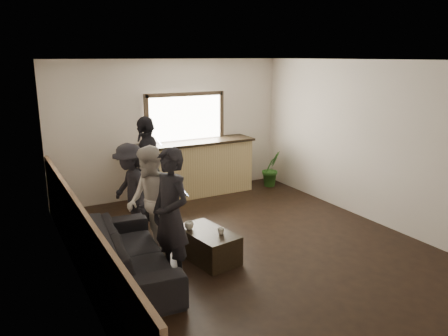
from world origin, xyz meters
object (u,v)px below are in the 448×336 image
person_b (150,202)px  person_a (171,215)px  sofa (131,253)px  coffee_table (208,245)px  potted_plant (271,169)px  person_d (148,168)px  cup_a (189,225)px  bar_counter (191,165)px  cup_b (221,231)px  person_c (131,189)px

person_b → person_a: bearing=2.9°
sofa → coffee_table: 1.12m
potted_plant → person_d: bearing=-169.0°
person_a → coffee_table: bearing=99.1°
person_a → person_b: 0.79m
cup_a → person_d: 1.84m
bar_counter → person_d: (-1.23, -0.87, 0.29)m
sofa → cup_a: bearing=-74.0°
sofa → coffee_table: (1.11, -0.05, -0.11)m
coffee_table → person_d: person_d is taller
sofa → cup_b: sofa is taller
cup_a → person_b: size_ratio=0.08×
person_d → cup_a: bearing=27.7°
sofa → cup_b: size_ratio=23.38×
cup_b → person_b: 1.10m
potted_plant → sofa: bearing=-147.6°
sofa → coffee_table: sofa is taller
coffee_table → person_c: size_ratio=0.63×
coffee_table → person_b: bearing=142.6°
sofa → person_b: 0.81m
coffee_table → person_d: 2.12m
bar_counter → person_b: size_ratio=1.65×
person_c → coffee_table: bearing=15.9°
cup_a → potted_plant: bearing=37.6°
cup_a → cup_b: size_ratio=1.39×
coffee_table → person_d: size_ratio=0.52×
coffee_table → cup_b: (0.12, -0.18, 0.26)m
cup_b → person_b: (-0.78, 0.69, 0.35)m
cup_b → person_d: 2.24m
potted_plant → bar_counter: bearing=171.8°
sofa → person_a: (0.45, -0.33, 0.55)m
cup_a → person_b: bearing=147.7°
cup_b → potted_plant: (2.78, 2.77, -0.07)m
potted_plant → person_c: (-3.57, -1.15, 0.36)m
coffee_table → cup_b: cup_b is taller
person_c → person_d: bearing=130.1°
sofa → person_c: (0.45, 1.39, 0.43)m
sofa → person_a: person_a is taller
bar_counter → cup_a: size_ratio=20.40×
cup_b → potted_plant: potted_plant is taller
sofa → person_d: size_ratio=1.20×
bar_counter → person_d: bar_counter is taller
cup_a → cup_b: 0.50m
potted_plant → cup_b: bearing=-135.1°
potted_plant → person_a: bearing=-141.1°
bar_counter → person_c: 2.23m
cup_a → person_a: (-0.47, -0.49, 0.40)m
bar_counter → cup_b: bearing=-107.1°
cup_a → person_c: person_c is taller
coffee_table → cup_a: (-0.19, 0.21, 0.26)m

